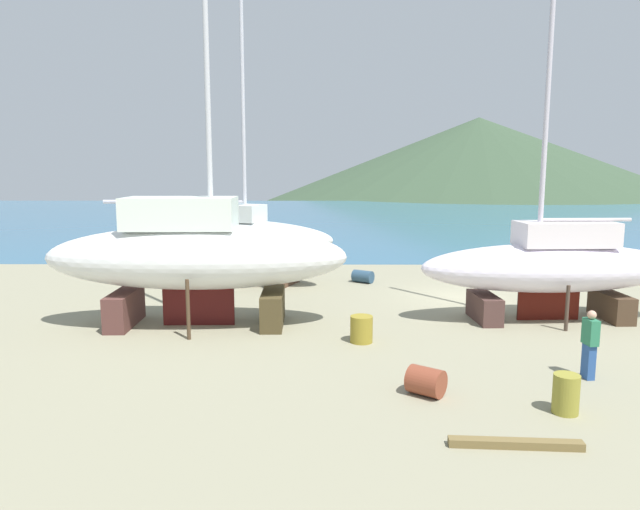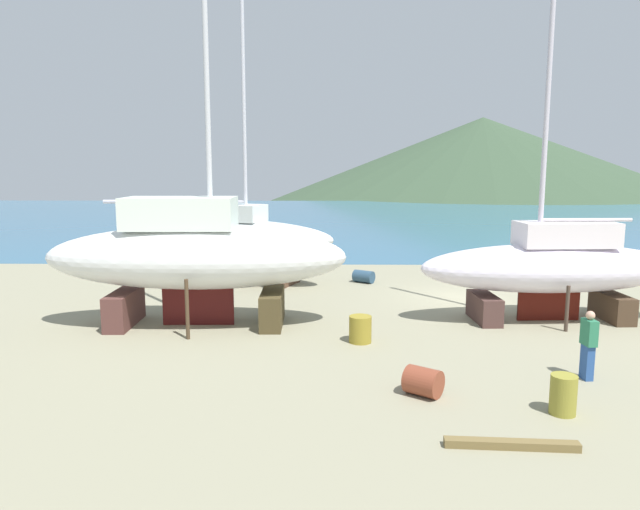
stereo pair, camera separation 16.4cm
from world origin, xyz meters
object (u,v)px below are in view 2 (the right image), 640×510
Objects in this scene: worker at (588,344)px; barrel_tipped_center at (423,382)px; sailboat_mid_port at (195,255)px; sailboat_large_starboard at (552,266)px; sailboat_small_center at (237,235)px; barrel_rust_far at (563,395)px; barrel_by_slipway at (364,277)px; barrel_tar_black at (360,329)px.

barrel_tipped_center is at bearing 9.07° from worker.
sailboat_mid_port is at bearing -29.49° from worker.
sailboat_mid_port is at bearing 0.77° from sailboat_large_starboard.
sailboat_large_starboard is at bearing -8.15° from sailboat_small_center.
sailboat_large_starboard reaches higher than worker.
sailboat_small_center reaches higher than barrel_rust_far.
barrel_by_slipway is (-6.02, 6.52, -1.61)m from sailboat_large_starboard.
sailboat_small_center is 17.23m from barrel_rust_far.
barrel_by_slipway is 9.18m from barrel_tar_black.
barrel_by_slipway is at bearing 103.46° from barrel_rust_far.
sailboat_small_center reaches higher than barrel_tipped_center.
sailboat_small_center is 0.88× the size of sailboat_mid_port.
barrel_rust_far is 1.09× the size of barrel_tipped_center.
barrel_by_slipway is at bearing 85.91° from barrel_tar_black.
sailboat_mid_port reaches higher than worker.
barrel_tar_black is (-4.05, 5.04, -0.03)m from barrel_rust_far.
sailboat_small_center is 6.16m from barrel_by_slipway.
sailboat_mid_port reaches higher than sailboat_large_starboard.
barrel_rust_far reaches higher than barrel_tipped_center.
sailboat_large_starboard is at bearing 21.57° from barrel_tar_black.
barrel_rust_far is at bearing -51.21° from barrel_tar_black.
barrel_by_slipway is at bearing -50.10° from sailboat_large_starboard.
sailboat_small_center is 16.39m from worker.
sailboat_mid_port is 23.04× the size of barrel_tipped_center.
barrel_by_slipway is (-0.58, 13.23, -0.05)m from barrel_tipped_center.
sailboat_large_starboard is at bearing -107.45° from worker.
sailboat_small_center is 9.19× the size of worker.
sailboat_mid_port reaches higher than sailboat_small_center.
barrel_tipped_center is at bearing 161.07° from barrel_rust_far.
worker reaches higher than barrel_rust_far.
sailboat_large_starboard is 5.84m from worker.
sailboat_mid_port is (-12.05, -0.76, 0.49)m from sailboat_large_starboard.
sailboat_small_center is at bearing 122.71° from barrel_rust_far.
sailboat_mid_port is 6.03m from barrel_tar_black.
barrel_tipped_center is at bearing 48.10° from sailboat_large_starboard.
sailboat_small_center is 7.51m from sailboat_mid_port.
sailboat_large_starboard is 15.99× the size of barrel_tar_black.
worker reaches higher than barrel_tar_black.
sailboat_large_starboard is 9.02m from barrel_by_slipway.
barrel_tipped_center reaches higher than barrel_by_slipway.
barrel_tipped_center is (6.60, -5.95, -2.06)m from sailboat_mid_port.
sailboat_small_center is at bearing -32.41° from sailboat_large_starboard.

